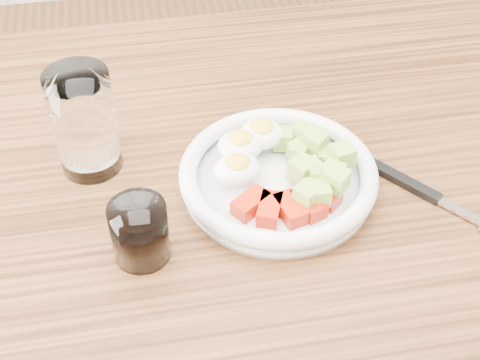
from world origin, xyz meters
The scene contains 5 objects.
dining_table centered at (0.00, 0.00, 0.67)m, with size 1.50×0.90×0.77m.
bowl centered at (0.04, 0.02, 0.79)m, with size 0.24×0.24×0.06m.
fork centered at (0.21, -0.02, 0.77)m, with size 0.15×0.18×0.01m.
water_glass centered at (-0.19, 0.10, 0.84)m, with size 0.08×0.08×0.14m, color white.
coffee_glass centered at (-0.13, -0.06, 0.81)m, with size 0.06×0.06×0.07m.
Camera 1 is at (-0.11, -0.55, 1.35)m, focal length 50.00 mm.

